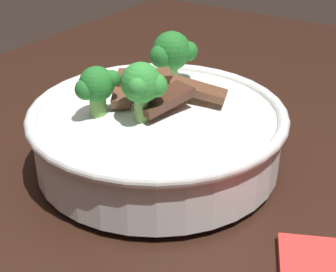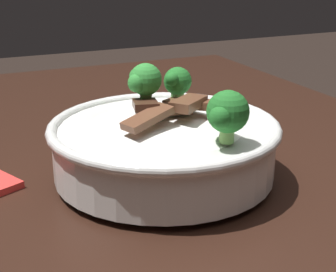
# 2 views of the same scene
# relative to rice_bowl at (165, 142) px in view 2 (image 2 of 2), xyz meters

# --- Properties ---
(rice_bowl) EXTENTS (0.26, 0.26, 0.13)m
(rice_bowl) POSITION_rel_rice_bowl_xyz_m (0.00, 0.00, 0.00)
(rice_bowl) COLOR white
(rice_bowl) RESTS_ON dining_table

